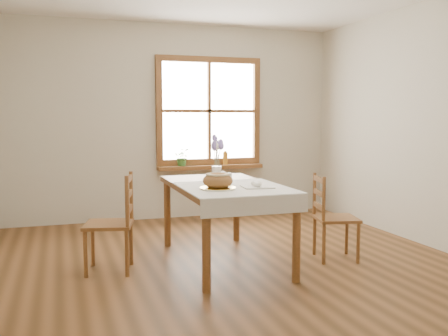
% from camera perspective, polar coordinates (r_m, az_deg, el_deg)
% --- Properties ---
extents(ground, '(5.00, 5.00, 0.00)m').
position_cam_1_polar(ground, '(4.57, 1.21, -11.68)').
color(ground, brown).
rests_on(ground, ground).
extents(room_walls, '(4.60, 5.10, 2.65)m').
position_cam_1_polar(room_walls, '(4.36, 1.26, 10.20)').
color(room_walls, beige).
rests_on(room_walls, ground).
extents(window, '(1.46, 0.08, 1.46)m').
position_cam_1_polar(window, '(6.85, -1.73, 6.52)').
color(window, brown).
rests_on(window, ground).
extents(window_sill, '(1.46, 0.20, 0.05)m').
position_cam_1_polar(window_sill, '(6.82, -1.55, 0.13)').
color(window_sill, brown).
rests_on(window_sill, ground).
extents(dining_table, '(0.90, 1.60, 0.75)m').
position_cam_1_polar(dining_table, '(4.69, -0.00, -2.86)').
color(dining_table, brown).
rests_on(dining_table, ground).
extents(table_linen, '(0.91, 0.99, 0.01)m').
position_cam_1_polar(table_linen, '(4.39, 1.25, -2.28)').
color(table_linen, white).
rests_on(table_linen, dining_table).
extents(chair_left, '(0.51, 0.50, 0.88)m').
position_cam_1_polar(chair_left, '(4.58, -13.05, -6.11)').
color(chair_left, brown).
rests_on(chair_left, ground).
extents(chair_right, '(0.48, 0.47, 0.83)m').
position_cam_1_polar(chair_right, '(4.95, 12.70, -5.49)').
color(chair_right, brown).
rests_on(chair_right, ground).
extents(bread_plate, '(0.32, 0.32, 0.02)m').
position_cam_1_polar(bread_plate, '(4.27, -0.72, -2.33)').
color(bread_plate, white).
rests_on(bread_plate, table_linen).
extents(bread_loaf, '(0.26, 0.26, 0.14)m').
position_cam_1_polar(bread_loaf, '(4.26, -0.72, -1.28)').
color(bread_loaf, olive).
rests_on(bread_loaf, bread_plate).
extents(egg_napkin, '(0.28, 0.25, 0.01)m').
position_cam_1_polar(egg_napkin, '(4.39, 3.85, -2.15)').
color(egg_napkin, white).
rests_on(egg_napkin, table_linen).
extents(eggs, '(0.22, 0.20, 0.04)m').
position_cam_1_polar(eggs, '(4.38, 3.85, -1.78)').
color(eggs, white).
rests_on(eggs, egg_napkin).
extents(salt_shaker, '(0.06, 0.06, 0.10)m').
position_cam_1_polar(salt_shaker, '(4.65, 0.61, -1.12)').
color(salt_shaker, white).
rests_on(salt_shaker, table_linen).
extents(pepper_shaker, '(0.07, 0.07, 0.10)m').
position_cam_1_polar(pepper_shaker, '(4.78, -0.06, -0.94)').
color(pepper_shaker, white).
rests_on(pepper_shaker, table_linen).
extents(flower_vase, '(0.12, 0.12, 0.11)m').
position_cam_1_polar(flower_vase, '(5.11, -0.85, -0.52)').
color(flower_vase, white).
rests_on(flower_vase, dining_table).
extents(lavender_bouquet, '(0.18, 0.18, 0.34)m').
position_cam_1_polar(lavender_bouquet, '(5.09, -0.86, 2.01)').
color(lavender_bouquet, '#705DA5').
rests_on(lavender_bouquet, flower_vase).
extents(potted_plant, '(0.27, 0.29, 0.19)m').
position_cam_1_polar(potted_plant, '(6.71, -4.78, 1.03)').
color(potted_plant, '#346829').
rests_on(potted_plant, window_sill).
extents(amber_bottle, '(0.08, 0.08, 0.19)m').
position_cam_1_polar(amber_bottle, '(6.88, 0.14, 1.20)').
color(amber_bottle, '#B47721').
rests_on(amber_bottle, window_sill).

